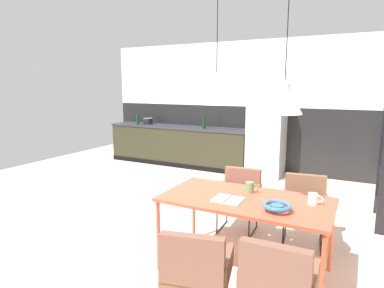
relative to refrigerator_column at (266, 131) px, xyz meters
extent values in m
plane|color=beige|center=(-0.59, -3.08, -0.91)|extent=(9.09, 9.09, 0.00)
cube|color=black|center=(-0.59, 0.36, -0.23)|extent=(6.50, 0.12, 1.35)
cube|color=silver|center=(-0.59, 0.36, 1.12)|extent=(6.50, 0.12, 1.35)
cube|color=#2C2B1C|center=(-2.03, 0.00, -0.49)|extent=(3.33, 0.60, 0.85)
cube|color=#2D2E35|center=(-2.03, 0.00, -0.05)|extent=(3.36, 0.63, 0.04)
cube|color=black|center=(-2.03, -0.30, -0.86)|extent=(3.33, 0.01, 0.10)
cube|color=#ADAFB2|center=(0.00, 0.00, 0.00)|extent=(0.68, 0.60, 1.82)
cube|color=#E14F36|center=(0.76, -3.55, -0.19)|extent=(1.57, 0.83, 0.03)
cylinder|color=#E84C35|center=(0.02, -3.18, -0.56)|extent=(0.04, 0.04, 0.71)
cylinder|color=#DF572F|center=(1.51, -3.18, -0.56)|extent=(0.04, 0.04, 0.71)
cylinder|color=#E84B37|center=(0.02, -3.93, -0.56)|extent=(0.04, 0.04, 0.71)
cylinder|color=#DE5333|center=(1.51, -3.93, -0.56)|extent=(0.04, 0.04, 0.71)
cube|color=brown|center=(1.18, -2.74, -0.51)|extent=(0.54, 0.52, 0.06)
cube|color=brown|center=(1.15, -2.55, -0.31)|extent=(0.46, 0.14, 0.34)
cube|color=brown|center=(1.40, -2.71, -0.41)|extent=(0.11, 0.42, 0.14)
cube|color=brown|center=(0.96, -2.77, -0.41)|extent=(0.11, 0.42, 0.14)
cylinder|color=black|center=(1.40, -2.91, -0.73)|extent=(0.02, 0.02, 0.37)
cylinder|color=black|center=(1.01, -2.96, -0.73)|extent=(0.02, 0.02, 0.37)
cylinder|color=black|center=(1.35, -2.53, -0.73)|extent=(0.02, 0.02, 0.37)
cylinder|color=black|center=(0.96, -2.58, -0.73)|extent=(0.02, 0.02, 0.37)
cylinder|color=black|center=(1.38, -2.72, -0.90)|extent=(0.07, 0.41, 0.02)
cylinder|color=black|center=(0.98, -2.77, -0.90)|extent=(0.07, 0.41, 0.02)
cube|color=brown|center=(0.67, -4.38, -0.52)|extent=(0.58, 0.56, 0.06)
cube|color=brown|center=(0.72, -4.57, -0.31)|extent=(0.46, 0.19, 0.36)
cube|color=brown|center=(0.46, -4.43, -0.42)|extent=(0.15, 0.41, 0.14)
cube|color=brown|center=(0.89, -4.33, -0.42)|extent=(0.15, 0.41, 0.14)
cylinder|color=black|center=(0.43, -4.24, -0.73)|extent=(0.02, 0.02, 0.37)
cylinder|color=black|center=(0.82, -4.15, -0.73)|extent=(0.02, 0.02, 0.37)
cube|color=brown|center=(0.39, -2.73, -0.50)|extent=(0.50, 0.48, 0.06)
cube|color=brown|center=(0.38, -2.53, -0.31)|extent=(0.46, 0.10, 0.32)
cube|color=brown|center=(0.61, -2.72, -0.40)|extent=(0.07, 0.42, 0.14)
cube|color=brown|center=(0.17, -2.74, -0.40)|extent=(0.07, 0.42, 0.14)
cylinder|color=black|center=(0.60, -2.91, -0.72)|extent=(0.02, 0.02, 0.38)
cylinder|color=black|center=(0.20, -2.93, -0.72)|extent=(0.02, 0.02, 0.38)
cylinder|color=black|center=(0.58, -2.53, -0.72)|extent=(0.02, 0.02, 0.38)
cylinder|color=black|center=(0.18, -2.55, -0.72)|extent=(0.02, 0.02, 0.38)
cylinder|color=black|center=(0.59, -2.72, -0.90)|extent=(0.04, 0.41, 0.02)
cylinder|color=black|center=(0.19, -2.74, -0.90)|extent=(0.04, 0.41, 0.02)
cube|color=brown|center=(1.26, -4.29, -0.51)|extent=(0.49, 0.47, 0.06)
cube|color=brown|center=(1.27, -4.49, -0.29)|extent=(0.46, 0.09, 0.37)
cube|color=brown|center=(1.04, -4.29, -0.41)|extent=(0.06, 0.42, 0.14)
cube|color=brown|center=(1.48, -4.28, -0.41)|extent=(0.06, 0.42, 0.14)
cylinder|color=#33607F|center=(1.10, -3.75, -0.14)|extent=(0.11, 0.11, 0.06)
torus|color=#356386|center=(1.10, -3.75, -0.12)|extent=(0.24, 0.24, 0.04)
cube|color=white|center=(0.56, -3.68, -0.17)|extent=(0.13, 0.23, 0.01)
cube|color=white|center=(0.70, -3.68, -0.17)|extent=(0.13, 0.23, 0.01)
cube|color=#334C8C|center=(0.63, -3.68, -0.16)|extent=(0.01, 0.23, 0.00)
cylinder|color=white|center=(1.34, -3.42, -0.12)|extent=(0.09, 0.09, 0.10)
torus|color=white|center=(1.40, -3.42, -0.12)|extent=(0.07, 0.01, 0.07)
cylinder|color=#5B8456|center=(0.74, -3.37, -0.12)|extent=(0.08, 0.08, 0.11)
torus|color=#5B8456|center=(0.79, -3.37, -0.11)|extent=(0.07, 0.01, 0.07)
cylinder|color=black|center=(-2.85, 0.00, 0.04)|extent=(0.21, 0.21, 0.13)
cylinder|color=gray|center=(-2.85, 0.00, 0.11)|extent=(0.22, 0.22, 0.01)
sphere|color=black|center=(-2.85, 0.00, 0.13)|extent=(0.02, 0.02, 0.02)
cylinder|color=#0F3319|center=(-3.00, -0.20, 0.10)|extent=(0.06, 0.06, 0.25)
cylinder|color=#0F3319|center=(-3.00, -0.20, 0.27)|extent=(0.02, 0.02, 0.08)
cylinder|color=#0F3319|center=(-1.32, -0.12, 0.10)|extent=(0.07, 0.07, 0.25)
cylinder|color=#0F3319|center=(-1.32, -0.12, 0.26)|extent=(0.03, 0.03, 0.08)
cylinder|color=black|center=(0.45, -3.55, 1.38)|extent=(0.01, 0.01, 0.74)
cone|color=silver|center=(0.45, -3.55, 0.85)|extent=(0.33, 0.33, 0.30)
cylinder|color=black|center=(1.07, -3.55, 1.34)|extent=(0.01, 0.01, 0.82)
cone|color=silver|center=(1.07, -3.55, 0.78)|extent=(0.32, 0.32, 0.29)
camera|label=1|loc=(1.69, -6.43, 0.88)|focal=30.81mm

